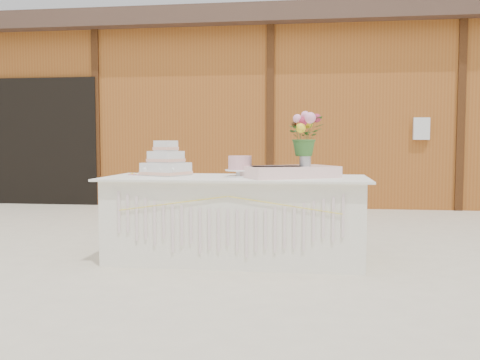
{
  "coord_description": "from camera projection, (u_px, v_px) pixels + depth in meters",
  "views": [
    {
      "loc": [
        0.7,
        -4.83,
        1.09
      ],
      "look_at": [
        0.0,
        0.3,
        0.72
      ],
      "focal_mm": 40.0,
      "sensor_mm": 36.0,
      "label": 1
    }
  ],
  "objects": [
    {
      "name": "wedding_cake",
      "position": [
        166.0,
        164.0,
        5.1
      ],
      "size": [
        0.48,
        0.48,
        0.33
      ],
      "rotation": [
        0.0,
        0.0,
        -0.4
      ],
      "color": "silver",
      "rests_on": "cake_table"
    },
    {
      "name": "bouquet",
      "position": [
        305.0,
        131.0,
        4.74
      ],
      "size": [
        0.37,
        0.34,
        0.35
      ],
      "primitive_type": "imported",
      "rotation": [
        0.0,
        0.0,
        0.23
      ],
      "color": "#316327",
      "rests_on": "flower_vase"
    },
    {
      "name": "flower_vase",
      "position": [
        305.0,
        158.0,
        4.76
      ],
      "size": [
        0.1,
        0.1,
        0.14
      ],
      "primitive_type": "cylinder",
      "color": "silver",
      "rests_on": "satin_runner"
    },
    {
      "name": "barn",
      "position": [
        278.0,
        113.0,
        10.76
      ],
      "size": [
        12.6,
        4.6,
        3.3
      ],
      "color": "brown",
      "rests_on": "ground"
    },
    {
      "name": "cake_table",
      "position": [
        236.0,
        218.0,
        4.92
      ],
      "size": [
        2.4,
        1.0,
        0.77
      ],
      "color": "white",
      "rests_on": "ground"
    },
    {
      "name": "ground",
      "position": [
        236.0,
        260.0,
        4.95
      ],
      "size": [
        80.0,
        80.0,
        0.0
      ],
      "primitive_type": "plane",
      "color": "beige",
      "rests_on": "ground"
    },
    {
      "name": "satin_runner",
      "position": [
        289.0,
        172.0,
        4.81
      ],
      "size": [
        0.94,
        0.81,
        0.1
      ],
      "primitive_type": "cube",
      "rotation": [
        0.0,
        0.0,
        0.51
      ],
      "color": "beige",
      "rests_on": "cake_table"
    },
    {
      "name": "loose_flowers",
      "position": [
        130.0,
        174.0,
        5.11
      ],
      "size": [
        0.21,
        0.35,
        0.02
      ],
      "primitive_type": null,
      "rotation": [
        0.0,
        0.0,
        0.25
      ],
      "color": "pink",
      "rests_on": "cake_table"
    },
    {
      "name": "pink_cake_stand",
      "position": [
        240.0,
        165.0,
        4.85
      ],
      "size": [
        0.27,
        0.27,
        0.19
      ],
      "color": "white",
      "rests_on": "cake_table"
    }
  ]
}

